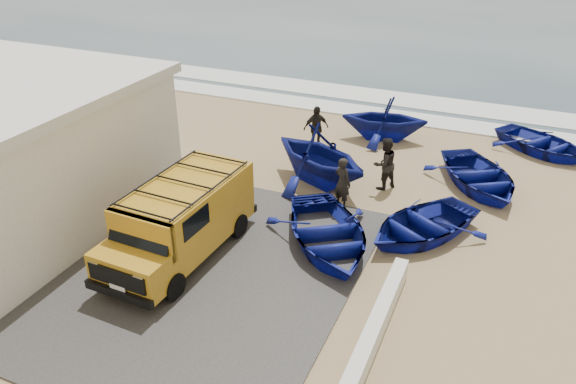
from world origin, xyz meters
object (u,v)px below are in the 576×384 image
(boat_far_right, at_px, (542,143))
(fisherman_front, at_px, (343,183))
(parapet, at_px, (371,339))
(boat_mid_right, at_px, (479,176))
(fisherman_middle, at_px, (385,164))
(van, at_px, (181,218))
(boat_mid_left, at_px, (319,155))
(fisherman_back, at_px, (316,128))
(boat_near_left, at_px, (327,233))
(boat_far_left, at_px, (385,118))
(boat_near_right, at_px, (422,224))

(boat_far_right, bearing_deg, fisherman_front, 175.39)
(parapet, xyz_separation_m, fisherman_front, (-2.69, 5.98, 0.61))
(parapet, bearing_deg, fisherman_front, 114.19)
(boat_mid_right, height_order, fisherman_middle, fisherman_middle)
(van, height_order, boat_far_right, van)
(van, height_order, boat_mid_left, van)
(boat_mid_left, height_order, fisherman_middle, boat_mid_left)
(boat_mid_left, bearing_deg, boat_far_right, -25.19)
(fisherman_front, bearing_deg, boat_mid_right, -115.91)
(fisherman_front, relative_size, fisherman_back, 0.97)
(boat_mid_left, distance_m, fisherman_back, 2.94)
(boat_mid_left, bearing_deg, boat_near_left, -130.74)
(boat_far_left, bearing_deg, van, -26.73)
(boat_far_left, relative_size, boat_far_right, 0.90)
(boat_near_left, height_order, fisherman_back, fisherman_back)
(boat_far_left, height_order, fisherman_middle, fisherman_middle)
(boat_near_left, relative_size, fisherman_back, 2.44)
(van, bearing_deg, fisherman_middle, 58.65)
(boat_near_left, xyz_separation_m, boat_near_right, (2.40, 1.67, -0.05))
(parapet, height_order, boat_near_right, boat_near_right)
(parapet, distance_m, boat_near_right, 5.20)
(parapet, relative_size, boat_mid_left, 1.46)
(boat_mid_left, bearing_deg, van, -173.43)
(boat_near_right, bearing_deg, fisherman_back, 168.79)
(boat_mid_right, bearing_deg, boat_near_left, -154.25)
(boat_mid_left, distance_m, fisherman_front, 1.89)
(boat_mid_left, distance_m, fisherman_middle, 2.28)
(boat_near_right, xyz_separation_m, fisherman_front, (-2.77, 0.78, 0.47))
(boat_near_left, height_order, boat_near_right, boat_near_left)
(fisherman_middle, bearing_deg, fisherman_front, 11.93)
(fisherman_back, bearing_deg, boat_near_left, -111.02)
(boat_near_right, distance_m, boat_mid_left, 4.66)
(fisherman_front, height_order, fisherman_middle, fisherman_middle)
(boat_mid_right, xyz_separation_m, fisherman_middle, (-3.06, -1.35, 0.50))
(fisherman_front, bearing_deg, fisherman_middle, -90.88)
(fisherman_middle, distance_m, fisherman_back, 4.02)
(van, distance_m, boat_far_left, 11.02)
(parapet, bearing_deg, van, 165.05)
(boat_near_left, xyz_separation_m, boat_mid_left, (-1.68, 3.80, 0.62))
(boat_far_left, bearing_deg, boat_near_right, 12.53)
(boat_far_right, height_order, fisherman_front, fisherman_front)
(boat_mid_left, bearing_deg, parapet, -126.01)
(boat_mid_right, distance_m, boat_far_left, 5.18)
(boat_far_left, distance_m, fisherman_middle, 4.49)
(boat_mid_left, distance_m, boat_far_right, 9.40)
(fisherman_middle, bearing_deg, boat_far_left, -127.32)
(boat_mid_left, bearing_deg, fisherman_middle, -51.86)
(boat_far_right, bearing_deg, boat_far_left, 134.61)
(fisherman_front, height_order, fisherman_back, fisherman_back)
(van, height_order, boat_far_left, van)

